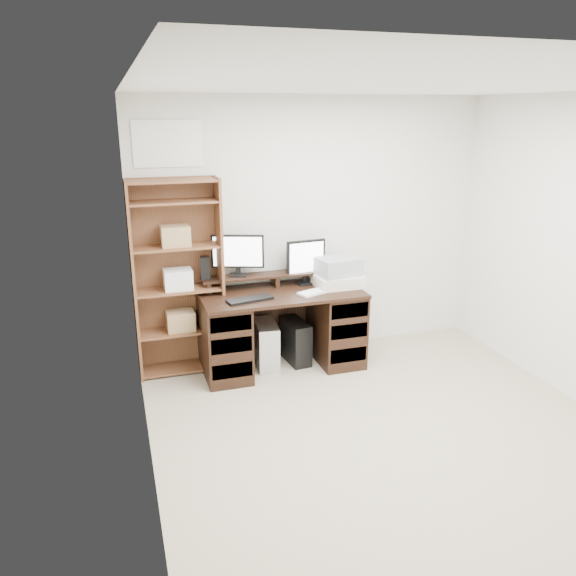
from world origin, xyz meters
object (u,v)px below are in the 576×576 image
desk (281,328)px  monitor_wide (238,253)px  printer (338,281)px  tower_black (295,341)px  tower_silver (266,344)px  bookshelf (178,277)px  monitor_small (306,260)px

desk → monitor_wide: size_ratio=3.16×
desk → printer: size_ratio=3.39×
tower_black → tower_silver: bearing=177.0°
desk → printer: (0.57, 0.00, 0.42)m
tower_silver → bookshelf: 1.06m
monitor_wide → monitor_small: 0.66m
bookshelf → monitor_small: bearing=-1.4°
printer → desk: bearing=179.7°
tower_black → bookshelf: bearing=166.5°
printer → tower_silver: printer is taller
monitor_wide → tower_silver: size_ratio=1.10×
desk → tower_silver: 0.22m
tower_silver → tower_black: tower_silver is taller
desk → bookshelf: bookshelf is taller
tower_silver → tower_black: 0.30m
tower_black → bookshelf: 1.30m
printer → tower_black: (-0.41, 0.06, -0.60)m
tower_silver → printer: bearing=2.7°
monitor_wide → printer: (0.92, -0.24, -0.28)m
printer → monitor_wide: bearing=164.5°
desk → monitor_wide: 0.82m
desk → tower_silver: bearing=158.5°
monitor_small → tower_black: monitor_small is taller
monitor_wide → printer: bearing=3.7°
tower_silver → bookshelf: bearing=175.1°
monitor_wide → printer: monitor_wide is taller
printer → tower_black: size_ratio=1.03×
monitor_wide → bookshelf: 0.59m
monitor_wide → tower_black: bearing=-0.9°
desk → bookshelf: bearing=166.9°
tower_black → bookshelf: (-1.08, 0.15, 0.71)m
desk → monitor_wide: monitor_wide is taller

